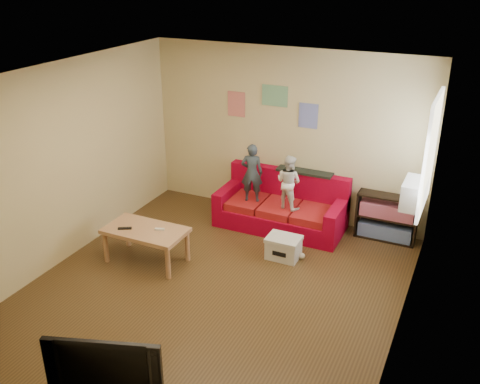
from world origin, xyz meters
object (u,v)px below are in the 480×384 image
at_px(child_a, 252,173).
at_px(bookshelf, 386,220).
at_px(coffee_table, 146,234).
at_px(file_box, 284,247).
at_px(child_b, 289,182).
at_px(sofa, 282,208).
at_px(television, 107,361).

height_order(child_a, bookshelf, child_a).
relative_size(coffee_table, file_box, 2.40).
bearing_deg(file_box, child_a, 137.44).
bearing_deg(child_b, sofa, -33.18).
relative_size(child_b, bookshelf, 0.94).
bearing_deg(bookshelf, child_b, -164.20).
distance_m(coffee_table, bookshelf, 3.53).
bearing_deg(child_b, file_box, 122.12).
relative_size(sofa, television, 1.92).
bearing_deg(sofa, coffee_table, -125.76).
height_order(child_a, television, child_a).
relative_size(child_a, coffee_table, 0.83).
bearing_deg(child_b, coffee_table, 63.84).
height_order(sofa, bookshelf, sofa).
distance_m(sofa, coffee_table, 2.24).
distance_m(sofa, child_a, 0.76).
relative_size(coffee_table, television, 1.09).
bearing_deg(child_b, television, 103.58).
xyz_separation_m(child_b, coffee_table, (-1.46, -1.65, -0.40)).
distance_m(child_b, coffee_table, 2.23).
distance_m(child_b, television, 4.15).
xyz_separation_m(coffee_table, file_box, (1.69, 0.89, -0.27)).
bearing_deg(coffee_table, child_a, 62.57).
height_order(coffee_table, television, television).
distance_m(sofa, child_b, 0.58).
distance_m(child_b, file_box, 1.04).
distance_m(child_a, television, 4.18).
bearing_deg(television, child_a, 77.96).
bearing_deg(bookshelf, television, -108.67).
bearing_deg(sofa, child_b, -48.47).
height_order(child_b, coffee_table, child_b).
relative_size(child_b, file_box, 1.79).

